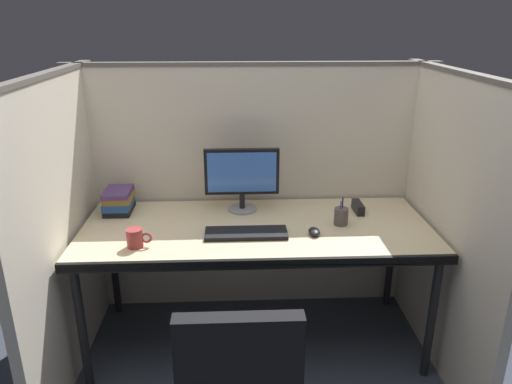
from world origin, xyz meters
TOP-DOWN VIEW (x-y plane):
  - ground_plane at (0.00, 0.00)m, footprint 8.00×8.00m
  - cubicle_partition_rear at (0.00, 0.74)m, footprint 2.21×0.06m
  - cubicle_partition_left at (-0.99, 0.20)m, footprint 0.06×1.41m
  - cubicle_partition_right at (0.99, 0.20)m, footprint 0.06×1.41m
  - desk at (0.00, 0.29)m, footprint 1.90×0.80m
  - monitor_center at (-0.07, 0.53)m, footprint 0.43×0.17m
  - keyboard_main at (-0.06, 0.19)m, footprint 0.43×0.15m
  - computer_mouse at (0.30, 0.18)m, footprint 0.06×0.10m
  - red_stapler at (0.60, 0.48)m, footprint 0.04×0.15m
  - coffee_mug at (-0.61, 0.08)m, footprint 0.13×0.08m
  - book_stack at (-0.79, 0.55)m, footprint 0.16×0.22m
  - pen_cup at (0.46, 0.30)m, footprint 0.08×0.08m

SIDE VIEW (x-z plane):
  - ground_plane at x=0.00m, z-range 0.00..0.00m
  - desk at x=0.00m, z-range 0.32..1.06m
  - keyboard_main at x=-0.06m, z-range 0.74..0.76m
  - computer_mouse at x=0.30m, z-range 0.74..0.77m
  - red_stapler at x=0.60m, z-range 0.74..0.80m
  - coffee_mug at x=-0.61m, z-range 0.74..0.84m
  - pen_cup at x=0.46m, z-range 0.71..0.87m
  - cubicle_partition_rear at x=0.00m, z-range 0.00..1.58m
  - cubicle_partition_left at x=-0.99m, z-range 0.00..1.58m
  - cubicle_partition_right at x=0.99m, z-range 0.00..1.58m
  - book_stack at x=-0.79m, z-range 0.74..0.88m
  - monitor_center at x=-0.07m, z-range 0.77..1.14m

